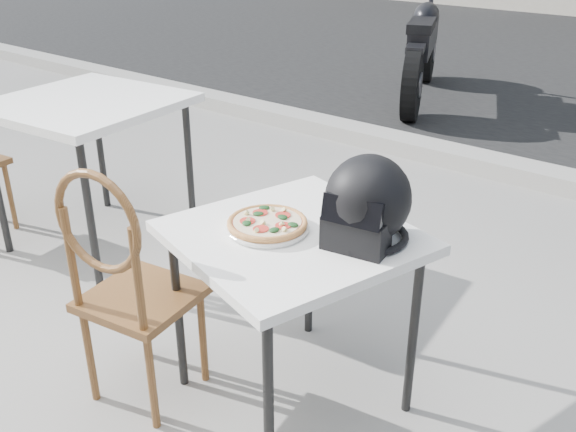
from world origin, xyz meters
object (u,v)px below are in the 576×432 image
Objects in this scene: pizza at (267,223)px; motorcycle at (422,50)px; cafe_table_main at (293,249)px; cafe_chair_main at (125,277)px; cafe_table_side at (87,113)px; helmet at (367,204)px; plate at (267,228)px.

pizza is 4.51m from motorcycle.
cafe_chair_main is at bearing -139.64° from cafe_table_main.
pizza is (-0.08, -0.04, 0.09)m from cafe_table_main.
pizza is at bearing -13.91° from cafe_table_side.
motorcycle is at bearing 105.77° from helmet.
cafe_chair_main reaches higher than pizza.
motorcycle reaches higher than cafe_chair_main.
cafe_table_main is at bearing -90.40° from motorcycle.
pizza reaches higher than plate.
cafe_chair_main is 4.71m from motorcycle.
cafe_chair_main is (-0.66, -0.48, -0.29)m from helmet.
motorcycle reaches higher than pizza.
cafe_table_main is 0.31m from helmet.
pizza is (0.00, 0.00, 0.02)m from plate.
plate is 0.35× the size of cafe_table_side.
cafe_table_main is 4.50m from motorcycle.
helmet is (0.30, 0.15, 0.10)m from pizza.
plate is at bearing -114.99° from pizza.
motorcycle is at bearing 90.92° from cafe_table_side.
cafe_chair_main reaches higher than cafe_table_main.
plate is 4.51m from motorcycle.
helmet is at bearing 26.20° from plate.
pizza is 0.93× the size of helmet.
cafe_table_main is at bearing 26.84° from plate.
motorcycle is at bearing -83.59° from cafe_chair_main.
motorcycle is at bearing 110.77° from pizza.
cafe_chair_main is at bearing -137.28° from plate.
helmet is 0.35× the size of cafe_chair_main.
cafe_chair_main reaches higher than cafe_table_side.
motorcycle is (-1.23, 4.55, -0.07)m from cafe_chair_main.
pizza is at bearing 65.01° from plate.
cafe_table_side is at bearing 168.07° from cafe_table_main.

